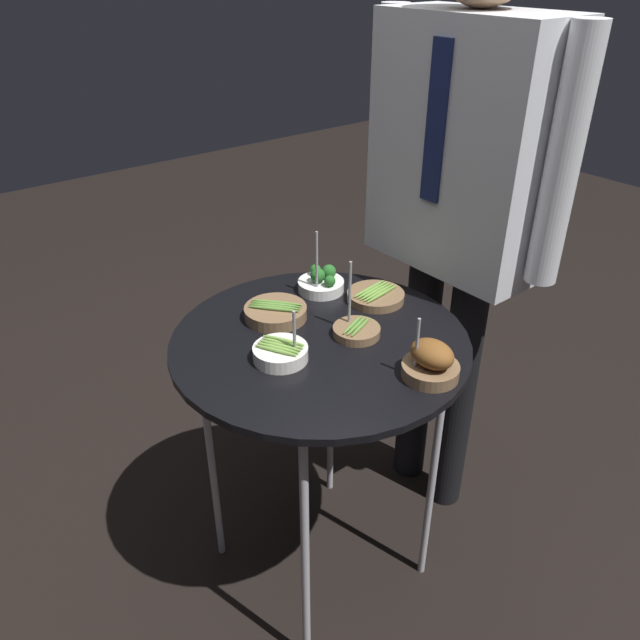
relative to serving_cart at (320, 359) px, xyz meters
name	(u,v)px	position (x,y,z in m)	size (l,w,h in m)	color
ground_plane	(320,560)	(0.00, 0.00, -0.72)	(8.00, 8.00, 0.00)	black
serving_cart	(320,359)	(0.00, 0.00, 0.00)	(0.70, 0.70, 0.78)	black
bowl_broccoli_center	(321,282)	(-0.18, 0.15, 0.08)	(0.12, 0.12, 0.18)	white
bowl_asparagus_near_rim	(356,330)	(0.04, 0.08, 0.07)	(0.11, 0.11, 0.18)	brown
bowl_asparagus_front_left	(276,312)	(-0.14, -0.03, 0.07)	(0.15, 0.15, 0.04)	brown
bowl_asparagus_front_right	(281,352)	(0.01, -0.12, 0.07)	(0.12, 0.12, 0.13)	silver
bowl_roast_mid_right	(431,362)	(0.26, 0.09, 0.09)	(0.12, 0.12, 0.14)	brown
bowl_asparagus_back_right	(376,296)	(-0.06, 0.23, 0.07)	(0.15, 0.15, 0.03)	brown
waiter_figure	(461,178)	(-0.03, 0.48, 0.33)	(0.62, 0.23, 1.67)	black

